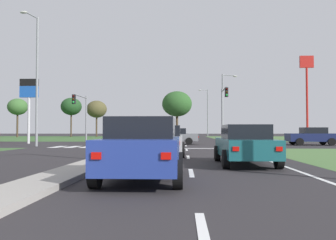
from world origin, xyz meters
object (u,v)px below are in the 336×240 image
Objects in this scene: traffic_signal_far_right at (224,105)px; car_silver_second at (164,140)px; fuel_price_totem at (29,96)px; treeline_fourth at (177,104)px; car_beige_third at (139,134)px; traffic_signal_far_left at (82,109)px; treeline_second at (71,107)px; car_teal_fifth at (245,144)px; street_lamp_third at (224,103)px; car_white_sixth at (151,133)px; street_lamp_second at (36,75)px; car_navy_fourth at (312,136)px; pedestrian_at_median at (160,131)px; treeline_third at (97,109)px; treeline_near at (18,107)px; car_blue_near at (143,148)px; street_lamp_fourth at (207,110)px; car_grey_seventh at (173,136)px.

car_silver_second is at bearing -105.35° from traffic_signal_far_right.
fuel_price_totem is 0.74× the size of treeline_fourth.
traffic_signal_far_left is (-5.37, -6.76, 2.78)m from car_beige_third.
traffic_signal_far_left is 32.32m from treeline_second.
car_teal_fifth is (7.79, -29.92, -0.03)m from car_beige_third.
car_silver_second is 0.50× the size of street_lamp_third.
car_white_sixth is 32.34m from street_lamp_second.
car_navy_fourth is at bearing -47.50° from treeline_second.
treeline_fourth is (-3.36, 49.04, 5.32)m from car_teal_fifth.
car_silver_second is at bearing -62.27° from traffic_signal_far_left.
pedestrian_at_median is (7.87, 7.50, -2.35)m from traffic_signal_far_left.
treeline_near is at bearing -163.77° from treeline_third.
street_lamp_second is 1.24× the size of treeline_fourth.
treeline_fourth reaches higher than car_navy_fourth.
car_teal_fifth is 58.91m from treeline_second.
car_white_sixth is 0.82× the size of traffic_signal_far_left.
car_blue_near is 36.42m from street_lamp_third.
treeline_fourth is (4.42, 19.12, 5.29)m from car_beige_third.
pedestrian_at_median is 0.25× the size of treeline_near.
car_navy_fourth is at bearing -50.77° from pedestrian_at_median.
car_blue_near is 0.43× the size of street_lamp_fourth.
traffic_signal_far_right is at bearing 85.03° from car_teal_fifth.
treeline_third reaches higher than car_navy_fourth.
car_beige_third is 1.05× the size of car_white_sixth.
street_lamp_fourth is at bearing 62.83° from fuel_price_totem.
street_lamp_fourth is at bearing 90.72° from street_lamp_third.
traffic_signal_far_right is 0.60× the size of street_lamp_fourth.
treeline_third is at bearing 125.50° from traffic_signal_far_right.
pedestrian_at_median is (-14.15, 13.52, 0.44)m from car_navy_fourth.
street_lamp_third is (6.23, 13.27, 4.06)m from car_grey_seventh.
street_lamp_third is 31.20m from treeline_third.
street_lamp_second reaches higher than traffic_signal_far_right.
fuel_price_totem is at bearing 119.19° from street_lamp_second.
street_lamp_fourth is at bearing 66.63° from pedestrian_at_median.
street_lamp_second is (-16.06, -9.79, 1.75)m from traffic_signal_far_right.
treeline_second is at bearing 113.26° from car_silver_second.
traffic_signal_far_right is at bearing -97.08° from street_lamp_third.
car_blue_near is 8.37m from car_silver_second.
pedestrian_at_median is at bearing -33.79° from treeline_near.
car_white_sixth is at bearing 70.03° from fuel_price_totem.
treeline_near is (-35.86, -8.72, 0.22)m from street_lamp_fourth.
street_lamp_fourth is 43.51m from fuel_price_totem.
street_lamp_fourth is (10.52, 12.98, 4.66)m from car_white_sixth.
car_beige_third is 9.07m from traffic_signal_far_left.
traffic_signal_far_right reaches higher than car_white_sixth.
car_beige_third is 0.62× the size of treeline_third.
pedestrian_at_median is (2.52, -14.39, 0.47)m from car_white_sixth.
treeline_second is at bearing 141.41° from street_lamp_third.
street_lamp_third is (10.85, -13.51, 4.06)m from car_white_sixth.
car_grey_seventh is 14.52m from fuel_price_totem.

